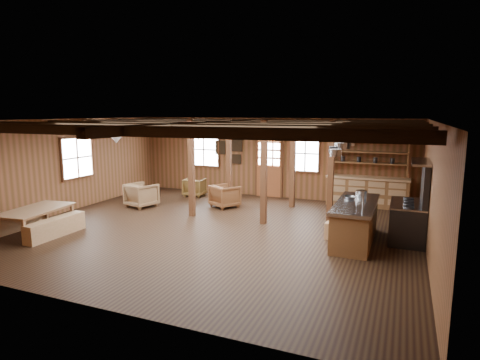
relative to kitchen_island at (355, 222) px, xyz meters
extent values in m
cube|color=black|center=(-3.48, -0.36, -0.49)|extent=(10.00, 9.00, 0.02)
cube|color=black|center=(-3.48, -0.36, 2.33)|extent=(10.00, 9.00, 0.02)
cube|color=brown|center=(-8.49, -0.36, 0.92)|extent=(0.02, 9.00, 2.80)
cube|color=brown|center=(1.53, -0.36, 0.92)|extent=(0.02, 9.00, 2.80)
cube|color=brown|center=(-3.48, 4.15, 0.92)|extent=(10.00, 0.02, 2.80)
cube|color=brown|center=(-3.48, -4.87, 0.92)|extent=(10.00, 0.02, 2.80)
cube|color=black|center=(-3.48, -3.86, 2.20)|extent=(9.80, 0.12, 0.18)
cube|color=black|center=(-3.48, -2.36, 2.20)|extent=(9.80, 0.12, 0.18)
cube|color=black|center=(-3.48, -0.86, 2.20)|extent=(9.80, 0.12, 0.18)
cube|color=black|center=(-3.48, 0.64, 2.20)|extent=(9.80, 0.12, 0.18)
cube|color=black|center=(-3.48, 2.14, 2.20)|extent=(9.80, 0.12, 0.18)
cube|color=black|center=(-3.48, 3.44, 2.20)|extent=(9.80, 0.12, 0.18)
cube|color=black|center=(-3.48, -0.36, 2.20)|extent=(0.18, 8.82, 0.18)
cube|color=#4A2915|center=(-4.68, 0.64, 0.92)|extent=(0.15, 0.15, 2.80)
cube|color=#4A2915|center=(-4.48, 2.84, 0.92)|extent=(0.15, 0.15, 2.80)
cube|color=#4A2915|center=(-2.48, 0.64, 0.92)|extent=(0.15, 0.15, 2.80)
cube|color=#4A2915|center=(-2.28, 2.84, 0.92)|extent=(0.15, 0.15, 2.80)
cube|color=#4A2915|center=(-0.88, 1.64, 0.92)|extent=(0.15, 0.15, 2.80)
cube|color=brown|center=(-3.48, 4.09, 0.07)|extent=(0.90, 0.06, 1.10)
cube|color=#4A2915|center=(-3.96, 4.09, 0.57)|extent=(0.06, 0.08, 2.10)
cube|color=#4A2915|center=(-3.00, 4.09, 0.57)|extent=(0.06, 0.08, 2.10)
cube|color=#4A2915|center=(-3.48, 4.09, 1.64)|extent=(1.02, 0.08, 0.06)
cube|color=white|center=(-3.48, 4.09, 1.07)|extent=(0.84, 0.02, 0.90)
cube|color=white|center=(-6.08, 4.10, 1.12)|extent=(1.20, 0.02, 1.20)
cube|color=#4A2915|center=(-6.08, 4.10, 1.12)|extent=(1.32, 0.06, 1.32)
cube|color=white|center=(-2.18, 4.10, 1.12)|extent=(0.90, 0.02, 1.20)
cube|color=#4A2915|center=(-2.18, 4.10, 1.12)|extent=(1.02, 0.06, 1.32)
cube|color=white|center=(-8.44, 0.14, 1.12)|extent=(0.02, 1.20, 1.20)
cube|color=#4A2915|center=(-8.44, 0.14, 1.12)|extent=(0.14, 1.24, 1.32)
cube|color=silver|center=(-4.78, 4.10, 1.32)|extent=(0.50, 0.03, 0.40)
cube|color=black|center=(-4.78, 4.09, 1.32)|extent=(0.55, 0.02, 0.45)
cube|color=silver|center=(-5.38, 4.10, 1.22)|extent=(0.35, 0.03, 0.45)
cube|color=black|center=(-5.38, 4.09, 1.22)|extent=(0.40, 0.02, 0.50)
cube|color=silver|center=(-4.78, 4.10, 0.82)|extent=(0.40, 0.03, 0.30)
cube|color=black|center=(-4.78, 4.09, 0.82)|extent=(0.45, 0.02, 0.35)
cube|color=brown|center=(-0.08, 3.84, -0.03)|extent=(2.50, 0.55, 0.90)
cube|color=olive|center=(-0.08, 3.82, 0.45)|extent=(2.55, 0.60, 0.06)
cube|color=brown|center=(-0.08, 3.89, 0.92)|extent=(2.30, 0.35, 0.04)
cube|color=brown|center=(-0.08, 3.89, 1.27)|extent=(2.30, 0.35, 0.04)
cube|color=brown|center=(-0.08, 3.89, 1.62)|extent=(2.30, 0.35, 0.04)
cube|color=brown|center=(-1.23, 3.89, 1.27)|extent=(0.04, 0.35, 1.40)
cube|color=brown|center=(1.07, 3.89, 1.27)|extent=(0.04, 0.35, 1.40)
cylinder|color=#2A2A2C|center=(-6.48, -0.36, 2.10)|extent=(0.02, 0.02, 0.45)
cone|color=white|center=(-6.48, -0.36, 1.77)|extent=(0.36, 0.36, 0.22)
cylinder|color=#2A2A2C|center=(-4.98, 1.64, 2.10)|extent=(0.02, 0.02, 0.45)
cone|color=white|center=(-4.98, 1.64, 1.77)|extent=(0.36, 0.36, 0.22)
cylinder|color=#2A2A2C|center=(-0.34, -0.06, 2.07)|extent=(0.04, 3.00, 0.04)
cylinder|color=#2A2A2C|center=(-0.28, -1.41, 1.94)|extent=(0.01, 0.01, 0.27)
cylinder|color=#B2B5B9|center=(-0.28, -1.41, 1.73)|extent=(0.23, 0.23, 0.14)
cylinder|color=#2A2A2C|center=(-0.42, -0.87, 1.94)|extent=(0.01, 0.01, 0.27)
cylinder|color=#2A2A2C|center=(-0.42, -0.87, 1.74)|extent=(0.19, 0.19, 0.14)
cylinder|color=#2A2A2C|center=(-0.35, -0.33, 1.96)|extent=(0.01, 0.01, 0.22)
cylinder|color=#B2B5B9|center=(-0.35, -0.33, 1.78)|extent=(0.26, 0.26, 0.14)
cylinder|color=#2A2A2C|center=(-0.33, 0.21, 1.94)|extent=(0.01, 0.01, 0.26)
cylinder|color=#2A2A2C|center=(-0.33, 0.21, 1.75)|extent=(0.21, 0.21, 0.14)
cylinder|color=#2A2A2C|center=(-0.28, 0.75, 1.96)|extent=(0.01, 0.01, 0.22)
cylinder|color=#B2B5B9|center=(-0.28, 0.75, 1.78)|extent=(0.21, 0.21, 0.14)
cylinder|color=#2A2A2C|center=(-0.40, 1.29, 1.97)|extent=(0.01, 0.01, 0.21)
cylinder|color=#2A2A2C|center=(-0.40, 1.29, 1.80)|extent=(0.22, 0.22, 0.14)
cube|color=brown|center=(0.00, 0.00, -0.05)|extent=(0.82, 2.41, 0.86)
cube|color=#B2B5B9|center=(0.00, 0.00, 0.42)|extent=(0.90, 2.51, 0.08)
cylinder|color=#2A2A2C|center=(0.00, -0.60, 0.42)|extent=(0.44, 0.44, 0.06)
cylinder|color=#B2B5B9|center=(0.20, -0.60, 0.57)|extent=(0.03, 0.03, 0.30)
cube|color=olive|center=(-0.48, 0.00, -0.28)|extent=(0.48, 0.36, 0.40)
cube|color=#2A2A2C|center=(1.12, 0.56, -0.04)|extent=(0.77, 1.45, 0.87)
cube|color=#B2B5B9|center=(1.12, 0.56, 0.41)|extent=(0.79, 1.47, 0.04)
cube|color=#2A2A2C|center=(1.44, 0.56, 0.92)|extent=(0.12, 1.45, 0.96)
cube|color=#B2B5B9|center=(1.32, 0.56, 1.40)|extent=(0.40, 1.54, 0.05)
imported|color=#966A44|center=(-7.38, -2.37, -0.16)|extent=(1.20, 1.90, 0.63)
cube|color=olive|center=(-8.13, -2.37, -0.24)|extent=(0.32, 1.72, 0.47)
cube|color=olive|center=(-6.78, -2.37, -0.25)|extent=(0.31, 1.64, 0.45)
imported|color=brown|center=(-5.97, 3.15, -0.16)|extent=(0.75, 0.77, 0.64)
imported|color=brown|center=(-4.25, 2.00, -0.12)|extent=(1.06, 1.07, 0.72)
imported|color=brown|center=(-6.72, 1.03, -0.09)|extent=(1.03, 1.04, 0.77)
cylinder|color=#B2B5B9|center=(0.05, 0.67, 0.54)|extent=(0.27, 0.27, 0.16)
imported|color=silver|center=(-0.20, 0.37, 0.49)|extent=(0.33, 0.33, 0.06)
camera|label=1|loc=(0.96, -9.36, 2.51)|focal=30.00mm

